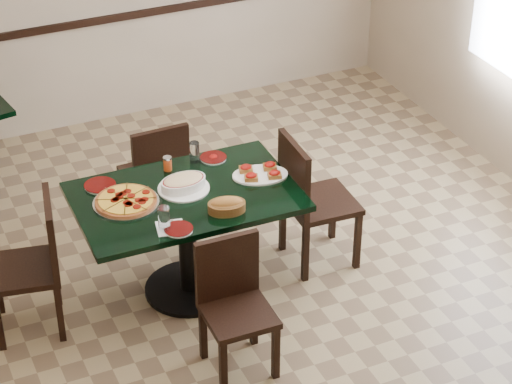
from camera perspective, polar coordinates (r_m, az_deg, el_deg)
name	(u,v)px	position (r m, az deg, el deg)	size (l,w,h in m)	color
floor	(242,298)	(6.53, -0.82, -6.07)	(5.50, 5.50, 0.00)	#8B7650
room_shell	(273,12)	(7.67, 1.00, 10.26)	(5.50, 5.50, 5.50)	silver
main_table	(186,218)	(6.27, -4.00, -1.52)	(1.39, 0.90, 0.75)	black
chair_far	(157,172)	(6.93, -5.68, 1.15)	(0.42, 0.42, 0.87)	black
chair_near	(234,298)	(5.79, -1.29, -6.10)	(0.39, 0.39, 0.83)	black
chair_right	(309,195)	(6.56, 3.04, -0.18)	(0.46, 0.46, 0.95)	black
chair_left	(36,258)	(6.16, -12.45, -3.73)	(0.49, 0.49, 0.90)	black
pepperoni_pizza	(126,201)	(6.11, -7.44, -0.51)	(0.41, 0.41, 0.04)	silver
lasagna_casserole	(183,183)	(6.20, -4.17, 0.51)	(0.33, 0.33, 0.09)	white
bread_basket	(227,206)	(5.98, -1.69, -0.78)	(0.26, 0.21, 0.10)	brown
bruschetta_platter	(260,173)	(6.33, 0.24, 1.10)	(0.41, 0.33, 0.05)	white
side_plate_near	(179,229)	(5.84, -4.44, -2.14)	(0.17, 0.17, 0.02)	white
side_plate_far_r	(213,158)	(6.53, -2.45, 1.98)	(0.17, 0.17, 0.03)	white
side_plate_far_l	(100,185)	(6.30, -8.91, 0.37)	(0.20, 0.20, 0.02)	white
napkin_setting	(171,228)	(5.87, -4.89, -2.04)	(0.19, 0.19, 0.01)	silver
water_glass_a	(194,152)	(6.47, -3.54, 2.29)	(0.07, 0.07, 0.14)	silver
water_glass_b	(164,219)	(5.82, -5.28, -1.54)	(0.07, 0.07, 0.15)	silver
pepper_shaker	(168,163)	(6.40, -5.08, 1.64)	(0.06, 0.06, 0.10)	#CD5315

